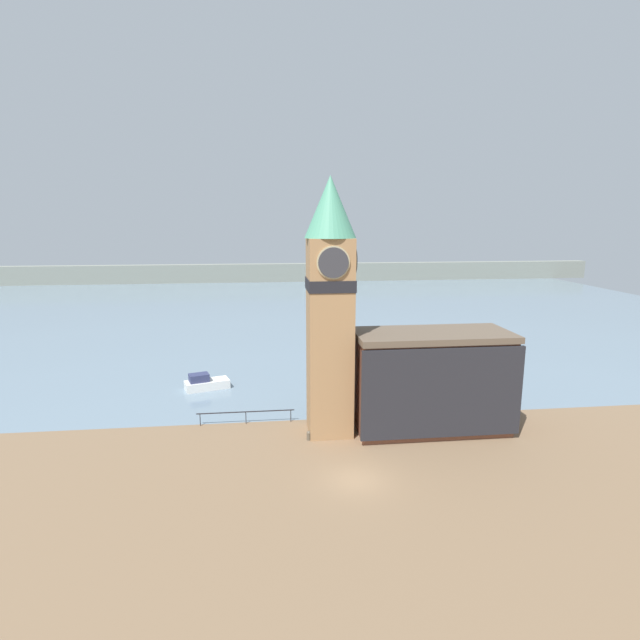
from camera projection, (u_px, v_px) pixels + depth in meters
ground_plane at (356, 480)px, 33.12m from camera, size 160.00×160.00×0.00m
water at (292, 305)px, 101.85m from camera, size 160.00×120.00×0.00m
far_shoreline at (283, 273)px, 140.31m from camera, size 180.00×3.00×5.00m
pier_railing at (246, 413)px, 42.13m from camera, size 8.21×0.08×1.09m
clock_tower at (330, 302)px, 38.63m from camera, size 3.94×3.94×20.23m
pier_building at (431, 381)px, 40.50m from camera, size 12.64×5.70×8.19m
boat_near at (205, 383)px, 50.90m from camera, size 4.74×3.13×1.66m
mooring_bollard_near at (309, 435)px, 39.10m from camera, size 0.36×0.36×0.74m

